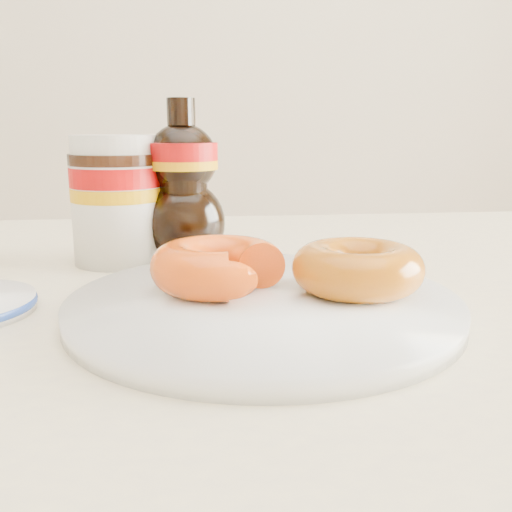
{
  "coord_description": "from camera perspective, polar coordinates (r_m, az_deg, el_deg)",
  "views": [
    {
      "loc": [
        0.01,
        -0.37,
        0.89
      ],
      "look_at": [
        0.07,
        0.1,
        0.79
      ],
      "focal_mm": 40.0,
      "sensor_mm": 36.0,
      "label": 1
    }
  ],
  "objects": [
    {
      "name": "donut_bitten",
      "position": [
        0.45,
        -3.82,
        -1.0
      ],
      "size": [
        0.11,
        0.11,
        0.04
      ],
      "primitive_type": "torus",
      "rotation": [
        0.0,
        0.0,
        -0.03
      ],
      "color": "#F14F0D",
      "rests_on": "plate"
    },
    {
      "name": "syrup_bottle",
      "position": [
        0.61,
        -7.31,
        7.36
      ],
      "size": [
        0.09,
        0.08,
        0.17
      ],
      "primitive_type": null,
      "rotation": [
        0.0,
        0.0,
        -0.03
      ],
      "color": "black",
      "rests_on": "dining_table"
    },
    {
      "name": "plate",
      "position": [
        0.44,
        0.75,
        -4.84
      ],
      "size": [
        0.3,
        0.3,
        0.01
      ],
      "color": "white",
      "rests_on": "dining_table"
    },
    {
      "name": "donut_whole",
      "position": [
        0.46,
        10.1,
        -1.18
      ],
      "size": [
        0.12,
        0.12,
        0.04
      ],
      "primitive_type": "torus",
      "rotation": [
        0.0,
        0.0,
        -0.15
      ],
      "color": "#AB5D0B",
      "rests_on": "plate"
    },
    {
      "name": "dining_table",
      "position": [
        0.52,
        -7.43,
        -12.89
      ],
      "size": [
        1.4,
        0.9,
        0.75
      ],
      "color": "beige",
      "rests_on": "ground"
    },
    {
      "name": "nutella_jar",
      "position": [
        0.62,
        -13.74,
        5.97
      ],
      "size": [
        0.09,
        0.09,
        0.13
      ],
      "rotation": [
        0.0,
        0.0,
        -0.24
      ],
      "color": "white",
      "rests_on": "dining_table"
    }
  ]
}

